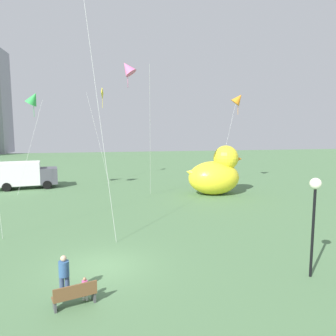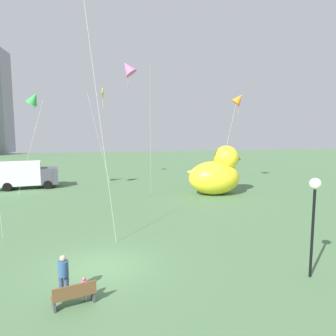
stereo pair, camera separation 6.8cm
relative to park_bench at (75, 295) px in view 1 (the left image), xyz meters
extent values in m
plane|color=#50774C|center=(0.93, 3.30, -0.47)|extent=(140.00, 140.00, 0.00)
cube|color=brown|center=(-0.02, 0.07, -0.05)|extent=(1.64, 0.93, 0.06)
cube|color=brown|center=(0.04, -0.11, 0.20)|extent=(1.52, 0.56, 0.45)
cube|color=#47474C|center=(-0.70, -0.15, -0.28)|extent=(0.19, 0.38, 0.39)
cube|color=#47474C|center=(0.65, 0.30, -0.28)|extent=(0.19, 0.38, 0.39)
cylinder|color=#38476B|center=(-0.58, 0.90, -0.07)|extent=(0.18, 0.18, 0.80)
cylinder|color=#38476B|center=(-0.38, 0.90, -0.07)|extent=(0.18, 0.18, 0.80)
cylinder|color=#33598C|center=(-0.48, 0.90, 0.63)|extent=(0.40, 0.40, 0.60)
sphere|color=#D8AD8C|center=(-0.48, 0.90, 1.05)|extent=(0.23, 0.23, 0.23)
cylinder|color=silver|center=(0.27, 0.41, -0.25)|extent=(0.10, 0.10, 0.45)
cylinder|color=silver|center=(0.38, 0.41, -0.25)|extent=(0.10, 0.10, 0.45)
cylinder|color=#D85999|center=(0.33, 0.41, 0.14)|extent=(0.22, 0.22, 0.33)
sphere|color=#A87C5B|center=(0.33, 0.41, 0.37)|extent=(0.13, 0.13, 0.13)
ellipsoid|color=yellow|center=(11.32, 18.25, 1.15)|extent=(4.98, 3.68, 3.24)
sphere|color=yellow|center=(12.51, 18.25, 3.07)|extent=(2.42, 2.42, 2.42)
cone|color=orange|center=(13.60, 18.25, 2.95)|extent=(1.09, 1.09, 1.09)
cone|color=yellow|center=(9.15, 18.25, 1.69)|extent=(1.49, 1.30, 1.56)
cylinder|color=black|center=(9.98, 0.66, 1.51)|extent=(0.12, 0.12, 3.96)
sphere|color=#EAEACC|center=(9.98, 0.66, 3.69)|extent=(0.50, 0.50, 0.50)
cube|color=white|center=(-8.16, 24.56, 1.18)|extent=(4.79, 3.00, 2.40)
cube|color=#4C4C56|center=(-5.09, 25.07, 0.82)|extent=(2.09, 2.55, 1.68)
cylinder|color=black|center=(-5.29, 25.04, -0.02)|extent=(1.28, 2.51, 0.90)
cylinder|color=black|center=(-9.11, 24.40, -0.02)|extent=(1.28, 2.51, 0.90)
cylinder|color=silver|center=(-6.21, 22.13, 4.10)|extent=(2.44, 1.58, 9.16)
cone|color=green|center=(-5.43, 20.92, 8.68)|extent=(1.68, 1.37, 1.50)
cylinder|color=green|center=(-5.43, 20.92, 7.78)|extent=(0.04, 0.04, 1.60)
cylinder|color=silver|center=(0.16, 27.08, 4.75)|extent=(2.36, 1.23, 10.45)
cube|color=yellow|center=(0.76, 28.24, 9.97)|extent=(0.25, 1.27, 1.27)
cylinder|color=yellow|center=(0.76, 28.24, 9.07)|extent=(0.04, 0.04, 1.60)
cylinder|color=silver|center=(0.80, 7.28, 7.34)|extent=(1.73, 1.55, 15.62)
cylinder|color=silver|center=(5.06, 17.70, 5.36)|extent=(0.52, 3.85, 11.66)
cone|color=pink|center=(3.14, 17.95, 11.18)|extent=(1.79, 1.51, 1.53)
cylinder|color=pink|center=(3.14, 17.95, 10.28)|extent=(0.04, 0.04, 1.60)
cylinder|color=silver|center=(14.73, 24.01, 4.31)|extent=(2.62, 1.44, 9.58)
cone|color=orange|center=(15.44, 22.71, 9.10)|extent=(1.81, 1.53, 1.54)
cylinder|color=orange|center=(15.44, 22.71, 8.20)|extent=(0.04, 0.04, 1.60)
camera|label=1|loc=(1.33, -11.68, 6.12)|focal=34.92mm
camera|label=2|loc=(1.40, -11.69, 6.12)|focal=34.92mm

